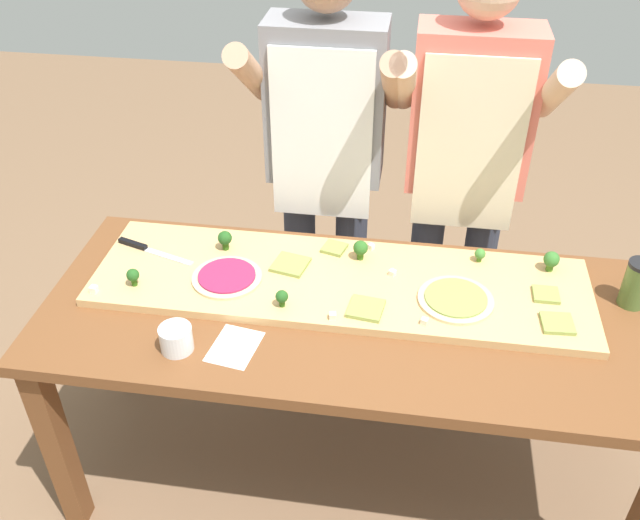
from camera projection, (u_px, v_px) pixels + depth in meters
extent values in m
plane|color=brown|center=(346.00, 468.00, 2.53)|extent=(8.00, 8.00, 0.00)
cube|color=brown|center=(58.00, 447.00, 2.16)|extent=(0.07, 0.07, 0.72)
cube|color=brown|center=(134.00, 312.00, 2.69)|extent=(0.07, 0.07, 0.72)
cube|color=brown|center=(603.00, 360.00, 2.48)|extent=(0.07, 0.07, 0.72)
cube|color=brown|center=(352.00, 314.00, 2.10)|extent=(1.89, 0.78, 0.04)
cube|color=tan|center=(340.00, 282.00, 2.17)|extent=(1.55, 0.44, 0.03)
cube|color=#B7BABF|center=(169.00, 257.00, 2.26)|extent=(0.18, 0.08, 0.00)
cube|color=black|center=(133.00, 244.00, 2.31)|extent=(0.11, 0.05, 0.02)
cylinder|color=beige|center=(456.00, 300.00, 2.07)|extent=(0.23, 0.23, 0.01)
cylinder|color=#899E4C|center=(456.00, 298.00, 2.07)|extent=(0.19, 0.19, 0.01)
cylinder|color=beige|center=(227.00, 277.00, 2.16)|extent=(0.22, 0.22, 0.01)
cylinder|color=#9E234C|center=(227.00, 275.00, 2.16)|extent=(0.18, 0.18, 0.01)
cube|color=#899E4C|center=(546.00, 295.00, 2.09)|extent=(0.08, 0.08, 0.01)
cube|color=#899E4C|center=(366.00, 308.00, 2.04)|extent=(0.11, 0.11, 0.01)
cube|color=#899E4C|center=(557.00, 323.00, 1.98)|extent=(0.10, 0.10, 0.01)
cube|color=#899E4C|center=(334.00, 248.00, 2.29)|extent=(0.09, 0.09, 0.01)
cube|color=#899E4C|center=(290.00, 265.00, 2.21)|extent=(0.13, 0.13, 0.01)
cylinder|color=#2C5915|center=(226.00, 245.00, 2.29)|extent=(0.02, 0.02, 0.03)
sphere|color=#23561E|center=(225.00, 238.00, 2.27)|extent=(0.05, 0.05, 0.05)
cylinder|color=#3F7220|center=(550.00, 267.00, 2.19)|extent=(0.02, 0.02, 0.03)
sphere|color=#38752D|center=(552.00, 259.00, 2.17)|extent=(0.05, 0.05, 0.05)
cylinder|color=#2C5915|center=(134.00, 282.00, 2.13)|extent=(0.02, 0.02, 0.03)
sphere|color=#23561E|center=(133.00, 275.00, 2.11)|extent=(0.04, 0.04, 0.04)
cylinder|color=#2C5915|center=(282.00, 303.00, 2.05)|extent=(0.02, 0.02, 0.02)
sphere|color=#23561E|center=(282.00, 296.00, 2.03)|extent=(0.04, 0.04, 0.04)
cylinder|color=#487A23|center=(479.00, 259.00, 2.23)|extent=(0.02, 0.02, 0.02)
sphere|color=#427F33|center=(480.00, 254.00, 2.22)|extent=(0.04, 0.04, 0.04)
cylinder|color=#366618|center=(361.00, 255.00, 2.24)|extent=(0.02, 0.02, 0.03)
sphere|color=#2D6623|center=(361.00, 248.00, 2.22)|extent=(0.05, 0.05, 0.05)
cube|color=white|center=(94.00, 289.00, 2.10)|extent=(0.02, 0.02, 0.02)
cube|color=silver|center=(424.00, 321.00, 1.98)|extent=(0.02, 0.02, 0.02)
cube|color=white|center=(393.00, 273.00, 2.17)|extent=(0.03, 0.03, 0.02)
cube|color=silver|center=(333.00, 316.00, 2.00)|extent=(0.02, 0.02, 0.02)
cube|color=white|center=(371.00, 247.00, 2.29)|extent=(0.02, 0.02, 0.02)
cylinder|color=white|center=(176.00, 339.00, 1.92)|extent=(0.09, 0.09, 0.08)
cylinder|color=white|center=(177.00, 343.00, 1.93)|extent=(0.08, 0.08, 0.04)
cylinder|color=#517033|center=(636.00, 285.00, 2.07)|extent=(0.08, 0.08, 0.14)
cube|color=white|center=(235.00, 347.00, 1.95)|extent=(0.15, 0.18, 0.00)
cylinder|color=#333847|center=(301.00, 270.00, 2.77)|extent=(0.12, 0.12, 0.90)
cylinder|color=#333847|center=(350.00, 275.00, 2.74)|extent=(0.12, 0.12, 0.90)
cube|color=gray|center=(326.00, 101.00, 2.33)|extent=(0.40, 0.20, 0.55)
cube|color=white|center=(321.00, 138.00, 2.29)|extent=(0.34, 0.01, 0.60)
cylinder|color=tan|center=(251.00, 74.00, 2.21)|extent=(0.08, 0.39, 0.31)
cylinder|color=tan|center=(395.00, 82.00, 2.15)|extent=(0.08, 0.39, 0.31)
cylinder|color=#333847|center=(423.00, 281.00, 2.71)|extent=(0.12, 0.12, 0.90)
cylinder|color=#333847|center=(474.00, 286.00, 2.68)|extent=(0.12, 0.12, 0.90)
cube|color=#DB6B5B|center=(472.00, 110.00, 2.27)|extent=(0.40, 0.20, 0.55)
cube|color=beige|center=(470.00, 148.00, 2.23)|extent=(0.34, 0.01, 0.60)
cylinder|color=#DBB293|center=(403.00, 83.00, 2.15)|extent=(0.08, 0.39, 0.31)
cylinder|color=#DBB293|center=(555.00, 91.00, 2.09)|extent=(0.08, 0.39, 0.31)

